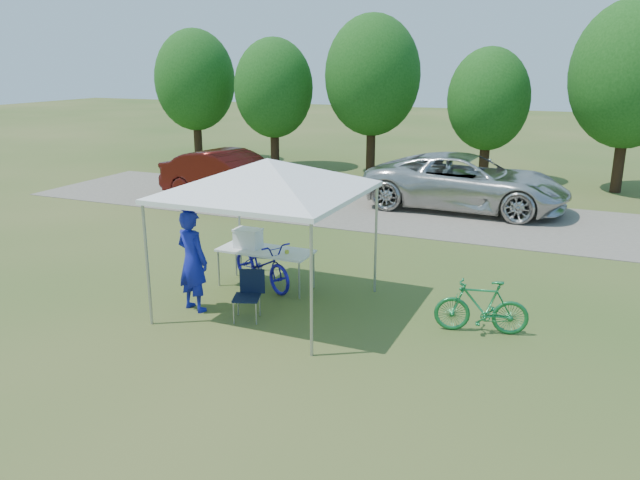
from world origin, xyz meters
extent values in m
plane|color=#2D5119|center=(0.00, 0.00, 0.00)|extent=(100.00, 100.00, 0.00)
cube|color=gray|center=(0.00, 8.00, 0.01)|extent=(24.00, 5.00, 0.02)
cylinder|color=#A5A5AA|center=(-1.50, -1.50, 1.05)|extent=(0.05, 0.05, 2.10)
cylinder|color=#A5A5AA|center=(1.50, -1.50, 1.05)|extent=(0.05, 0.05, 2.10)
cylinder|color=#A5A5AA|center=(-1.50, 1.50, 1.05)|extent=(0.05, 0.05, 2.10)
cylinder|color=#A5A5AA|center=(1.50, 1.50, 1.05)|extent=(0.05, 0.05, 2.10)
cube|color=white|center=(0.00, 0.00, 2.14)|extent=(3.15, 3.15, 0.08)
pyramid|color=white|center=(0.00, 0.00, 2.73)|extent=(4.53, 4.53, 0.55)
cylinder|color=#382314|center=(-11.00, 14.00, 0.94)|extent=(0.36, 0.36, 1.89)
ellipsoid|color=#144711|center=(-11.00, 14.00, 3.51)|extent=(3.46, 3.46, 4.32)
cylinder|color=#382314|center=(-7.00, 13.70, 0.88)|extent=(0.36, 0.36, 1.75)
ellipsoid|color=#144711|center=(-7.00, 13.70, 3.25)|extent=(3.20, 3.20, 4.00)
cylinder|color=#382314|center=(-3.00, 14.30, 1.01)|extent=(0.36, 0.36, 2.03)
ellipsoid|color=#144711|center=(-3.00, 14.30, 3.77)|extent=(3.71, 3.71, 4.64)
cylinder|color=#382314|center=(1.50, 14.10, 0.80)|extent=(0.36, 0.36, 1.61)
ellipsoid|color=#144711|center=(1.50, 14.10, 2.99)|extent=(2.94, 2.94, 3.68)
cylinder|color=#382314|center=(6.00, 13.80, 1.05)|extent=(0.36, 0.36, 2.10)
ellipsoid|color=#144711|center=(6.00, 13.80, 3.90)|extent=(3.84, 3.84, 4.80)
cube|color=white|center=(-0.57, 0.89, 0.75)|extent=(1.87, 0.78, 0.04)
cylinder|color=#A5A5AA|center=(-1.45, 0.56, 0.36)|extent=(0.04, 0.04, 0.73)
cylinder|color=#A5A5AA|center=(0.32, 0.56, 0.36)|extent=(0.04, 0.04, 0.73)
cylinder|color=#A5A5AA|center=(-1.45, 1.23, 0.36)|extent=(0.04, 0.04, 0.73)
cylinder|color=#A5A5AA|center=(0.32, 1.23, 0.36)|extent=(0.04, 0.04, 0.73)
cube|color=black|center=(-0.09, -0.69, 0.41)|extent=(0.56, 0.56, 0.04)
cube|color=black|center=(-0.09, -0.48, 0.64)|extent=(0.42, 0.18, 0.44)
cylinder|color=#A5A5AA|center=(-0.29, -0.89, 0.19)|extent=(0.02, 0.02, 0.39)
cylinder|color=#A5A5AA|center=(0.10, -0.89, 0.19)|extent=(0.02, 0.02, 0.39)
cylinder|color=#A5A5AA|center=(-0.29, -0.50, 0.19)|extent=(0.02, 0.02, 0.39)
cylinder|color=#A5A5AA|center=(0.10, -0.50, 0.19)|extent=(0.02, 0.02, 0.39)
cube|color=white|center=(-0.95, 0.89, 0.94)|extent=(0.50, 0.34, 0.34)
cube|color=white|center=(-0.95, 0.89, 1.13)|extent=(0.53, 0.36, 0.04)
cylinder|color=gold|center=(-0.07, 0.84, 0.80)|extent=(0.08, 0.08, 0.06)
imported|color=#141CA3|center=(-1.20, -0.66, 0.93)|extent=(0.76, 0.60, 1.85)
imported|color=#1913A6|center=(-0.65, 0.89, 0.48)|extent=(1.92, 1.42, 0.96)
imported|color=#197439|center=(3.71, 0.38, 0.46)|extent=(1.58, 0.75, 0.91)
imported|color=silver|center=(1.78, 9.17, 0.84)|extent=(5.99, 2.87, 1.65)
imported|color=#420E0B|center=(-5.18, 7.24, 0.82)|extent=(5.07, 2.52, 1.60)
camera|label=1|loc=(5.06, -9.39, 4.35)|focal=35.00mm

